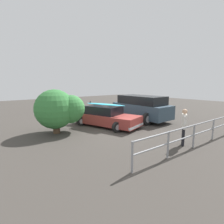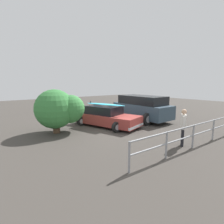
{
  "view_description": "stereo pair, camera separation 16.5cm",
  "coord_description": "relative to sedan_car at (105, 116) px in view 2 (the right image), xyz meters",
  "views": [
    {
      "loc": [
        6.22,
        8.22,
        2.63
      ],
      "look_at": [
        -0.2,
        0.44,
        0.95
      ],
      "focal_mm": 28.0,
      "sensor_mm": 36.0,
      "label": 1
    },
    {
      "loc": [
        6.1,
        8.33,
        2.63
      ],
      "look_at": [
        -0.2,
        0.44,
        0.95
      ],
      "focal_mm": 28.0,
      "sensor_mm": 36.0,
      "label": 2
    }
  ],
  "objects": [
    {
      "name": "suv_car",
      "position": [
        -3.05,
        0.23,
        0.32
      ],
      "size": [
        2.62,
        4.46,
        1.75
      ],
      "color": "#334756",
      "rests_on": "ground"
    },
    {
      "name": "railing_fence",
      "position": [
        -1.42,
        5.29,
        0.06
      ],
      "size": [
        8.68,
        0.48,
        0.97
      ],
      "color": "gray",
      "rests_on": "ground"
    },
    {
      "name": "bush_near_left",
      "position": [
        2.7,
        -0.29,
        0.64
      ],
      "size": [
        2.49,
        2.12,
        2.32
      ],
      "color": "brown",
      "rests_on": "ground"
    },
    {
      "name": "sedan_car",
      "position": [
        0.0,
        0.0,
        0.0
      ],
      "size": [
        2.87,
        4.57,
        1.53
      ],
      "color": "#9E3833",
      "rests_on": "ground"
    },
    {
      "name": "person_bystander",
      "position": [
        -0.46,
        4.85,
        0.35
      ],
      "size": [
        0.53,
        0.38,
        1.57
      ],
      "color": "black",
      "rests_on": "ground"
    },
    {
      "name": "ground_plane",
      "position": [
        0.19,
        0.2,
        -0.6
      ],
      "size": [
        44.0,
        44.0,
        0.02
      ],
      "primitive_type": "cube",
      "color": "#423D38",
      "rests_on": "ground"
    }
  ]
}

